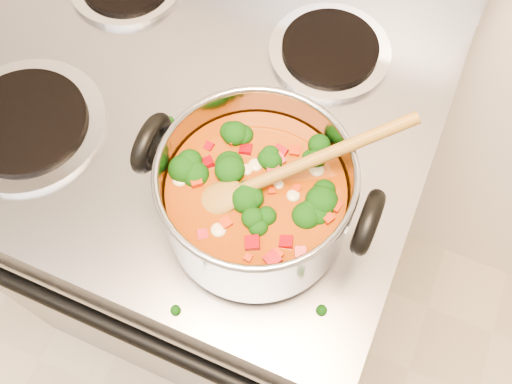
{
  "coord_description": "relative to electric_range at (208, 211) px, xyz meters",
  "views": [
    {
      "loc": [
        0.27,
        0.74,
        1.61
      ],
      "look_at": [
        0.16,
        1.01,
        1.01
      ],
      "focal_mm": 40.0,
      "sensor_mm": 36.0,
      "label": 1
    }
  ],
  "objects": [
    {
      "name": "electric_range",
      "position": [
        0.0,
        0.0,
        0.0
      ],
      "size": [
        0.74,
        0.67,
        1.08
      ],
      "color": "gray",
      "rests_on": "ground"
    },
    {
      "name": "cooktop_crumbs",
      "position": [
        0.25,
        -0.13,
        0.46
      ],
      "size": [
        0.29,
        0.19,
        0.01
      ],
      "color": "black",
      "rests_on": "electric_range"
    },
    {
      "name": "wooden_spoon",
      "position": [
        0.19,
        -0.15,
        0.57
      ],
      "size": [
        0.22,
        0.19,
        0.1
      ],
      "rotation": [
        0.0,
        0.0,
        0.69
      ],
      "color": "olive",
      "rests_on": "stockpot"
    },
    {
      "name": "stockpot",
      "position": [
        0.18,
        -0.16,
        0.53
      ],
      "size": [
        0.28,
        0.23,
        0.14
      ],
      "rotation": [
        0.0,
        0.0,
        0.02
      ],
      "color": "#97989F",
      "rests_on": "electric_range"
    }
  ]
}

